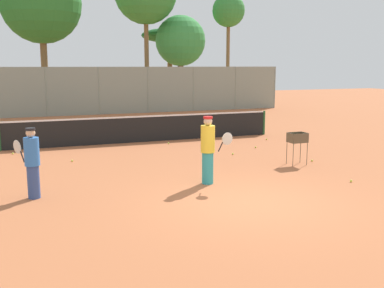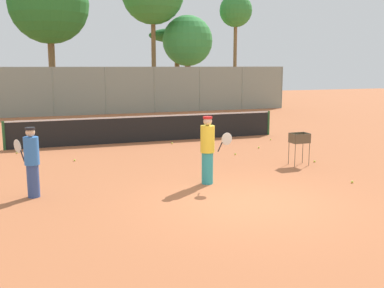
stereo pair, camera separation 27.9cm
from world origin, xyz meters
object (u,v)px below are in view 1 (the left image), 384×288
object	(u,v)px
tennis_net	(146,128)
ball_cart	(298,140)
player_red_cap	(208,149)
player_white_outfit	(32,162)

from	to	relation	value
tennis_net	ball_cart	size ratio (longest dim) A/B	11.02
tennis_net	player_red_cap	xyz separation A→B (m)	(-0.20, -6.95, 0.37)
tennis_net	ball_cart	world-z (taller)	tennis_net
player_red_cap	ball_cart	xyz separation A→B (m)	(3.54, 1.15, -0.16)
tennis_net	player_red_cap	bearing A→B (deg)	-91.65
player_white_outfit	ball_cart	world-z (taller)	player_white_outfit
player_red_cap	ball_cart	size ratio (longest dim) A/B	1.77
tennis_net	ball_cart	xyz separation A→B (m)	(3.34, -5.80, 0.21)
player_white_outfit	ball_cart	bearing A→B (deg)	-119.39
tennis_net	player_red_cap	distance (m)	6.96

